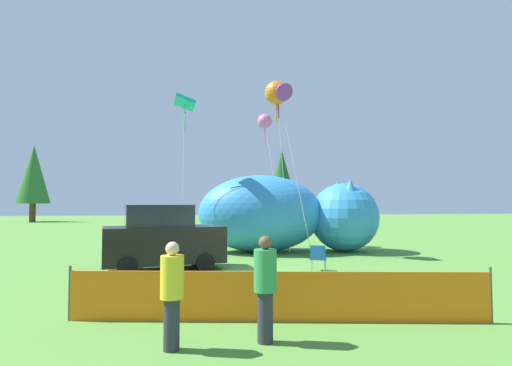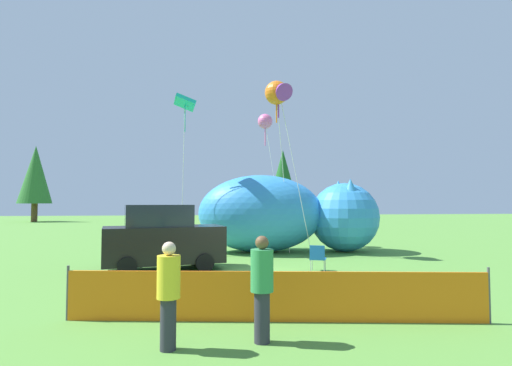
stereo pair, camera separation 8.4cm
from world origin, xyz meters
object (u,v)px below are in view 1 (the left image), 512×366
inflatable_cat (284,216)px  kite_purple_delta (279,89)px  folding_chair (318,256)px  kite_teal_diamond (185,105)px  spectator_in_black_shirt (265,284)px  kite_orange_flower (277,93)px  spectator_in_white_shirt (172,291)px  parked_car (163,238)px  kite_pink_octopus (265,122)px

inflatable_cat → kite_purple_delta: kite_purple_delta is taller
folding_chair → kite_teal_diamond: size_ratio=0.12×
folding_chair → spectator_in_black_shirt: (-2.80, -6.23, 0.44)m
spectator_in_black_shirt → kite_orange_flower: (2.23, 10.25, 6.03)m
spectator_in_white_shirt → kite_purple_delta: bearing=70.0°
folding_chair → spectator_in_white_shirt: spectator_in_white_shirt is taller
kite_purple_delta → parked_car: bearing=-146.5°
kite_orange_flower → kite_purple_delta: size_ratio=0.95×
spectator_in_white_shirt → kite_pink_octopus: 15.90m
kite_teal_diamond → parked_car: bearing=-97.7°
spectator_in_white_shirt → kite_pink_octopus: kite_pink_octopus is taller
spectator_in_white_shirt → kite_teal_diamond: (-0.23, 11.31, 5.64)m
inflatable_cat → kite_purple_delta: 5.71m
folding_chair → kite_teal_diamond: kite_teal_diamond is taller
spectator_in_white_shirt → parked_car: bearing=95.9°
inflatable_cat → spectator_in_black_shirt: (-2.81, -11.49, -0.69)m
inflatable_cat → spectator_in_white_shirt: 12.39m
spectator_in_black_shirt → kite_teal_diamond: size_ratio=0.25×
parked_car → folding_chair: bearing=-23.5°
spectator_in_black_shirt → kite_pink_octopus: size_ratio=0.25×
folding_chair → kite_teal_diamond: bearing=64.6°
inflatable_cat → spectator_in_white_shirt: inflatable_cat is taller
parked_car → kite_pink_octopus: bearing=44.6°
kite_teal_diamond → kite_orange_flower: (3.93, -0.95, 0.42)m
kite_teal_diamond → kite_pink_octopus: kite_teal_diamond is taller
inflatable_cat → spectator_in_black_shirt: size_ratio=4.91×
spectator_in_white_shirt → inflatable_cat: bearing=69.7°
folding_chair → inflatable_cat: inflatable_cat is taller
parked_car → kite_pink_octopus: (4.61, 6.98, 5.47)m
parked_car → spectator_in_black_shirt: 7.60m
spectator_in_white_shirt → spectator_in_black_shirt: spectator_in_black_shirt is taller
spectator_in_white_shirt → kite_pink_octopus: bearing=75.0°
spectator_in_black_shirt → kite_teal_diamond: kite_teal_diamond is taller
spectator_in_black_shirt → kite_orange_flower: bearing=77.7°
kite_orange_flower → kite_teal_diamond: bearing=166.5°
spectator_in_black_shirt → kite_purple_delta: size_ratio=0.22×
kite_pink_octopus → kite_purple_delta: size_ratio=0.88×
parked_car → kite_orange_flower: size_ratio=0.55×
spectator_in_white_shirt → spectator_in_black_shirt: (1.47, 0.12, 0.04)m
kite_purple_delta → kite_teal_diamond: bearing=167.1°
parked_car → kite_pink_octopus: size_ratio=0.60×
spectator_in_white_shirt → kite_orange_flower: bearing=70.4°
spectator_in_black_shirt → kite_pink_octopus: kite_pink_octopus is taller
inflatable_cat → kite_teal_diamond: bearing=-171.5°
folding_chair → kite_pink_octopus: bearing=25.4°
parked_car → kite_teal_diamond: kite_teal_diamond is taller
kite_orange_flower → kite_pink_octopus: size_ratio=1.08×
kite_purple_delta → folding_chair: bearing=-83.3°
kite_teal_diamond → kite_pink_octopus: size_ratio=1.00×
parked_car → kite_orange_flower: (4.46, 2.99, 5.91)m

